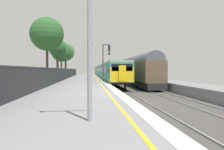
{
  "coord_description": "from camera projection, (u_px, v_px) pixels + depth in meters",
  "views": [
    {
      "loc": [
        -1.62,
        -15.51,
        1.58
      ],
      "look_at": [
        1.21,
        10.87,
        0.93
      ],
      "focal_mm": 34.6,
      "sensor_mm": 36.0,
      "label": 1
    }
  ],
  "objects": [
    {
      "name": "signal_gantry",
      "position": [
        105.0,
        58.0,
        30.15
      ],
      "size": [
        1.1,
        0.24,
        5.15
      ],
      "color": "#47474C",
      "rests_on": "ground"
    },
    {
      "name": "background_tree_left",
      "position": [
        58.0,
        49.0,
        37.56
      ],
      "size": [
        3.03,
        3.03,
        6.85
      ],
      "color": "#473323",
      "rests_on": "ground"
    },
    {
      "name": "platform_back_fence",
      "position": [
        34.0,
        79.0,
        15.02
      ],
      "size": [
        0.07,
        99.0,
        1.78
      ],
      "color": "#282B2D",
      "rests_on": "ground"
    },
    {
      "name": "freight_train_adjacent_track",
      "position": [
        127.0,
        70.0,
        44.34
      ],
      "size": [
        2.6,
        40.45,
        4.77
      ],
      "color": "#232326",
      "rests_on": "ground"
    },
    {
      "name": "background_tree_back",
      "position": [
        65.0,
        53.0,
        52.43
      ],
      "size": [
        4.31,
        4.31,
        8.03
      ],
      "color": "#473323",
      "rests_on": "ground"
    },
    {
      "name": "background_tree_centre",
      "position": [
        62.0,
        52.0,
        46.78
      ],
      "size": [
        4.32,
        4.32,
        7.63
      ],
      "color": "#473323",
      "rests_on": "ground"
    },
    {
      "name": "platform_lamp_near",
      "position": [
        89.0,
        21.0,
        6.57
      ],
      "size": [
        2.0,
        0.2,
        5.16
      ],
      "color": "#93999E",
      "rests_on": "ground"
    },
    {
      "name": "ground",
      "position": [
        147.0,
        99.0,
        15.92
      ],
      "size": [
        17.4,
        110.0,
        1.21
      ],
      "color": "gray"
    },
    {
      "name": "commuter_train_at_platform",
      "position": [
        103.0,
        71.0,
        55.44
      ],
      "size": [
        2.83,
        63.29,
        3.81
      ],
      "color": "#2D846B",
      "rests_on": "ground"
    },
    {
      "name": "platform_lamp_mid",
      "position": [
        89.0,
        58.0,
        32.29
      ],
      "size": [
        2.0,
        0.2,
        5.57
      ],
      "color": "#93999E",
      "rests_on": "ground"
    },
    {
      "name": "background_tree_right",
      "position": [
        47.0,
        35.0,
        28.42
      ],
      "size": [
        4.4,
        4.4,
        8.47
      ],
      "color": "#473323",
      "rests_on": "ground"
    }
  ]
}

